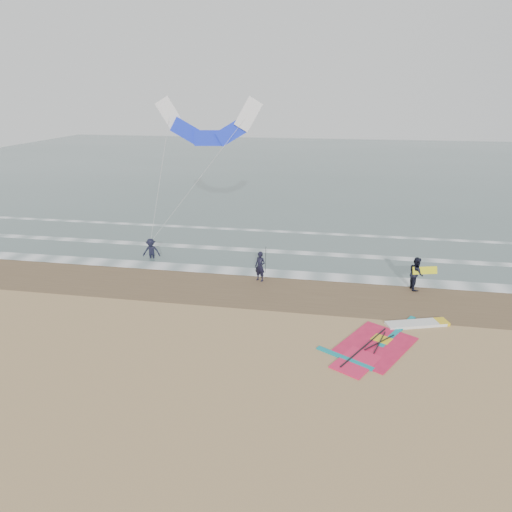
% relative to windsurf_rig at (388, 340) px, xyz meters
% --- Properties ---
extents(ground, '(120.00, 120.00, 0.00)m').
position_rel_windsurf_rig_xyz_m(ground, '(-4.22, -1.65, -0.04)').
color(ground, tan).
rests_on(ground, ground).
extents(sea_water, '(120.00, 80.00, 0.02)m').
position_rel_windsurf_rig_xyz_m(sea_water, '(-4.22, 46.35, -0.03)').
color(sea_water, '#47605E').
rests_on(sea_water, ground).
extents(wet_sand_band, '(120.00, 5.00, 0.01)m').
position_rel_windsurf_rig_xyz_m(wet_sand_band, '(-4.22, 4.35, -0.03)').
color(wet_sand_band, brown).
rests_on(wet_sand_band, ground).
extents(foam_waterline, '(120.00, 9.15, 0.02)m').
position_rel_windsurf_rig_xyz_m(foam_waterline, '(-4.22, 8.79, -0.01)').
color(foam_waterline, white).
rests_on(foam_waterline, ground).
extents(windsurf_rig, '(5.80, 5.49, 0.14)m').
position_rel_windsurf_rig_xyz_m(windsurf_rig, '(0.00, 0.00, 0.00)').
color(windsurf_rig, white).
rests_on(windsurf_rig, ground).
extents(person_standing, '(0.72, 0.61, 1.68)m').
position_rel_windsurf_rig_xyz_m(person_standing, '(-6.35, 5.42, 0.80)').
color(person_standing, black).
rests_on(person_standing, ground).
extents(person_walking, '(0.80, 0.96, 1.77)m').
position_rel_windsurf_rig_xyz_m(person_walking, '(1.89, 5.73, 0.85)').
color(person_walking, black).
rests_on(person_walking, ground).
extents(person_wading, '(1.17, 0.80, 1.67)m').
position_rel_windsurf_rig_xyz_m(person_wading, '(-13.59, 7.69, 0.80)').
color(person_wading, black).
rests_on(person_wading, ground).
extents(held_pole, '(0.17, 0.86, 1.82)m').
position_rel_windsurf_rig_xyz_m(held_pole, '(-6.05, 5.42, 1.20)').
color(held_pole, black).
rests_on(held_pole, ground).
extents(carried_kiteboard, '(1.30, 0.51, 0.39)m').
position_rel_windsurf_rig_xyz_m(carried_kiteboard, '(2.29, 5.63, 1.08)').
color(carried_kiteboard, yellow).
rests_on(carried_kiteboard, ground).
extents(surf_kite, '(6.61, 2.69, 8.53)m').
position_rel_windsurf_rig_xyz_m(surf_kite, '(-10.31, 10.15, 7.84)').
color(surf_kite, white).
rests_on(surf_kite, ground).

